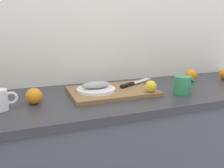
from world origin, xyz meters
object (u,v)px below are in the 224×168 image
at_px(chef_knife, 133,83).
at_px(orange_0, 34,96).
at_px(fish_fillet, 96,85).
at_px(coffee_mug_0, 0,100).
at_px(white_plate, 96,90).
at_px(coffee_mug_1, 182,85).
at_px(cutting_board, 112,91).
at_px(lemon_0, 151,86).

bearing_deg(chef_knife, orange_0, 160.48).
height_order(fish_fillet, coffee_mug_0, coffee_mug_0).
relative_size(white_plate, orange_0, 2.72).
bearing_deg(coffee_mug_1, cutting_board, 156.05).
bearing_deg(lemon_0, fish_fillet, 155.68).
bearing_deg(lemon_0, chef_knife, 97.20).
bearing_deg(cutting_board, fish_fillet, -179.77).
relative_size(cutting_board, fish_fillet, 2.96).
distance_m(chef_knife, orange_0, 0.56).
xyz_separation_m(white_plate, lemon_0, (0.26, -0.12, 0.02)).
xyz_separation_m(lemon_0, coffee_mug_0, (-0.71, 0.04, -0.00)).
distance_m(chef_knife, coffee_mug_0, 0.70).
distance_m(chef_knife, lemon_0, 0.17).
xyz_separation_m(chef_knife, coffee_mug_1, (0.19, -0.20, 0.02)).
bearing_deg(fish_fillet, lemon_0, -24.32).
distance_m(chef_knife, coffee_mug_1, 0.28).
distance_m(cutting_board, orange_0, 0.41).
xyz_separation_m(cutting_board, white_plate, (-0.09, -0.00, 0.02)).
relative_size(cutting_board, coffee_mug_1, 3.51).
height_order(fish_fillet, coffee_mug_1, coffee_mug_1).
relative_size(coffee_mug_0, orange_0, 1.51).
bearing_deg(coffee_mug_1, white_plate, 160.68).
bearing_deg(coffee_mug_1, orange_0, 171.78).
distance_m(fish_fillet, orange_0, 0.32).
height_order(white_plate, coffee_mug_1, coffee_mug_1).
bearing_deg(white_plate, fish_fillet, 90.00).
bearing_deg(lemon_0, coffee_mug_0, 176.84).
xyz_separation_m(fish_fillet, coffee_mug_0, (-0.45, -0.08, -0.01)).
xyz_separation_m(cutting_board, chef_knife, (0.15, 0.05, 0.02)).
bearing_deg(white_plate, coffee_mug_0, -170.09).
relative_size(chef_knife, coffee_mug_0, 2.35).
distance_m(cutting_board, white_plate, 0.09).
xyz_separation_m(chef_knife, coffee_mug_0, (-0.69, -0.13, 0.02)).
bearing_deg(coffee_mug_0, coffee_mug_1, -4.75).
bearing_deg(cutting_board, coffee_mug_1, -23.95).
distance_m(lemon_0, orange_0, 0.58).
relative_size(lemon_0, coffee_mug_1, 0.47).
distance_m(cutting_board, chef_knife, 0.16).
height_order(white_plate, chef_knife, chef_knife).
height_order(white_plate, fish_fillet, fish_fillet).
height_order(cutting_board, lemon_0, lemon_0).
xyz_separation_m(chef_knife, orange_0, (-0.55, -0.10, 0.01)).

